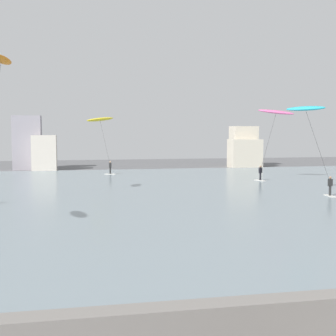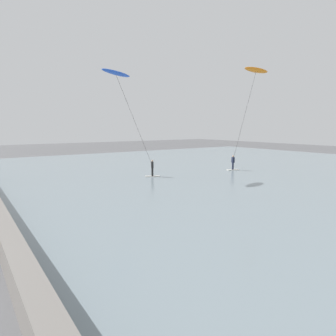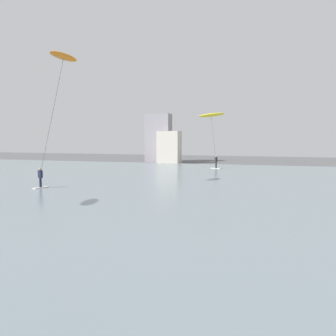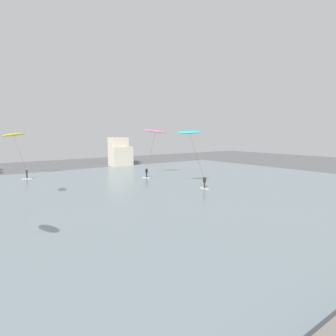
{
  "view_description": "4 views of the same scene",
  "coord_description": "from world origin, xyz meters",
  "views": [
    {
      "loc": [
        -6.29,
        -7.02,
        5.49
      ],
      "look_at": [
        -2.27,
        13.79,
        3.74
      ],
      "focal_mm": 48.03,
      "sensor_mm": 36.0,
      "label": 1
    },
    {
      "loc": [
        9.48,
        2.43,
        4.95
      ],
      "look_at": [
        -2.98,
        11.1,
        2.83
      ],
      "focal_mm": 31.98,
      "sensor_mm": 36.0,
      "label": 2
    },
    {
      "loc": [
        5.49,
        -0.3,
        4.52
      ],
      "look_at": [
        1.94,
        11.69,
        3.42
      ],
      "focal_mm": 41.97,
      "sensor_mm": 36.0,
      "label": 3
    },
    {
      "loc": [
        -12.02,
        0.15,
        7.28
      ],
      "look_at": [
        -1.96,
        13.49,
        5.25
      ],
      "focal_mm": 30.84,
      "sensor_mm": 36.0,
      "label": 4
    }
  ],
  "objects": [
    {
      "name": "seawall_barrier",
      "position": [
        0.0,
        3.63,
        0.57
      ],
      "size": [
        60.0,
        0.7,
        1.14
      ],
      "primitive_type": "cube",
      "color": "slate",
      "rests_on": "ground"
    },
    {
      "name": "far_shore_buildings",
      "position": [
        4.2,
        58.77,
        2.98
      ],
      "size": [
        36.39,
        5.48,
        7.69
      ],
      "color": "gray",
      "rests_on": "ground"
    },
    {
      "name": "kitesurfer_cyan",
      "position": [
        12.22,
        27.51,
        6.72
      ],
      "size": [
        3.83,
        2.77,
        7.58
      ],
      "color": "silver",
      "rests_on": "water_bay"
    },
    {
      "name": "kitesurfer_yellow",
      "position": [
        -3.78,
        51.35,
        6.48
      ],
      "size": [
        3.61,
        3.48,
        7.36
      ],
      "color": "silver",
      "rests_on": "water_bay"
    },
    {
      "name": "water_bay",
      "position": [
        0.0,
        30.33,
        0.05
      ],
      "size": [
        84.0,
        52.0,
        0.1
      ],
      "primitive_type": "cube",
      "color": "gray",
      "rests_on": "ground"
    },
    {
      "name": "kitesurfer_pink",
      "position": [
        14.22,
        38.43,
        7.09
      ],
      "size": [
        4.06,
        2.39,
        7.92
      ],
      "color": "silver",
      "rests_on": "water_bay"
    }
  ]
}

